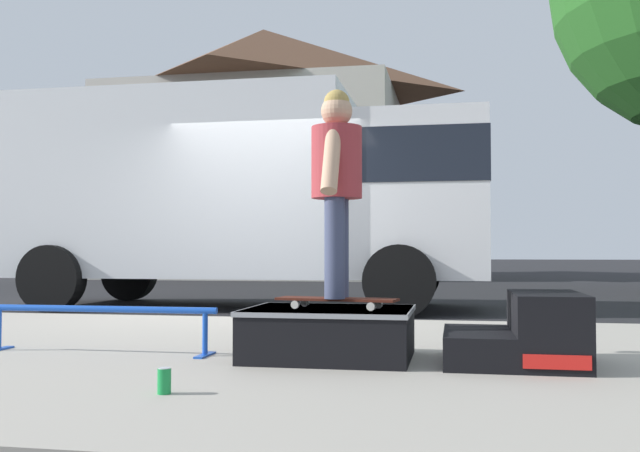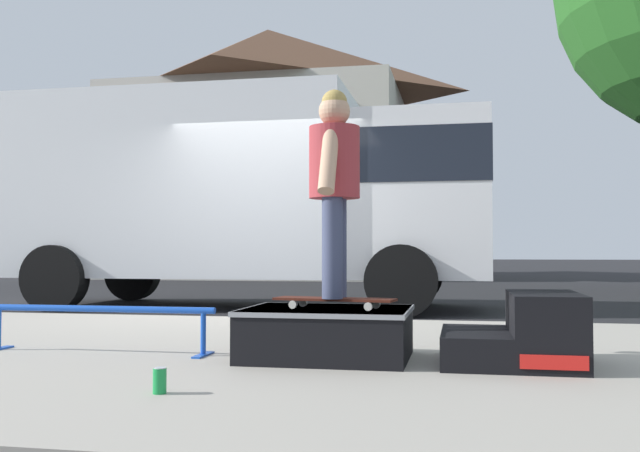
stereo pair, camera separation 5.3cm
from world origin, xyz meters
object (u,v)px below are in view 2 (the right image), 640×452
(grind_rail, at_px, (98,317))
(skateboard, at_px, (335,300))
(box_truck, at_px, (248,191))
(skater_kid, at_px, (334,175))
(soda_can, at_px, (160,381))
(skate_box, at_px, (328,331))
(kicker_ramp, at_px, (523,334))

(grind_rail, xyz_separation_m, skateboard, (1.64, 0.01, 0.14))
(box_truck, bearing_deg, skater_kid, -67.67)
(soda_can, bearing_deg, box_truck, 103.44)
(skate_box, height_order, skater_kid, skater_kid)
(kicker_ramp, relative_size, grind_rail, 0.51)
(soda_can, distance_m, box_truck, 7.07)
(skateboard, height_order, box_truck, box_truck)
(box_truck, bearing_deg, skateboard, -67.67)
(kicker_ramp, bearing_deg, soda_can, -144.85)
(kicker_ramp, bearing_deg, skate_box, 179.98)
(skateboard, relative_size, box_truck, 0.12)
(skateboard, bearing_deg, skater_kid, 0.00)
(skate_box, bearing_deg, kicker_ramp, -0.02)
(skateboard, bearing_deg, box_truck, 112.33)
(skater_kid, relative_size, soda_can, 10.67)
(skateboard, xyz_separation_m, box_truck, (-2.25, 5.47, 1.20))
(soda_can, bearing_deg, grind_rail, 128.91)
(skate_box, relative_size, skateboard, 1.32)
(kicker_ramp, height_order, grind_rail, kicker_ramp)
(box_truck, bearing_deg, skate_box, -68.01)
(kicker_ramp, distance_m, skateboard, 1.18)
(skate_box, relative_size, grind_rail, 0.63)
(skater_kid, relative_size, box_truck, 0.19)
(skate_box, height_order, skateboard, skateboard)
(skateboard, xyz_separation_m, soda_can, (-0.64, -1.24, -0.32))
(kicker_ramp, distance_m, grind_rail, 2.81)
(box_truck, bearing_deg, grind_rail, -83.67)
(grind_rail, bearing_deg, skater_kid, 0.18)
(skate_box, bearing_deg, skater_kid, -34.00)
(skate_box, distance_m, kicker_ramp, 1.22)
(skater_kid, bearing_deg, soda_can, -117.45)
(grind_rail, bearing_deg, skate_box, 1.45)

